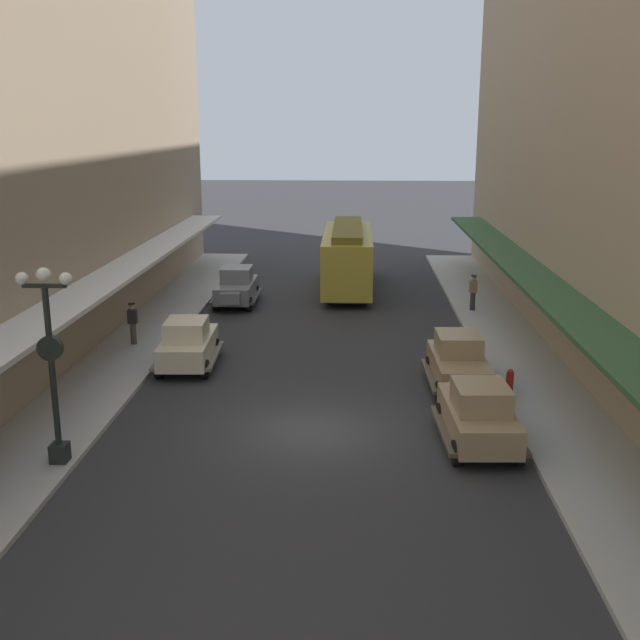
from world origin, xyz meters
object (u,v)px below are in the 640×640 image
at_px(fire_hydrant, 510,381).
at_px(pedestrian_1, 133,323).
at_px(parked_car_1, 188,342).
at_px(parked_car_3, 478,413).
at_px(parked_car_2, 459,361).
at_px(lamp_post_with_clock, 51,358).
at_px(parked_car_0, 236,286).
at_px(streetcar, 347,255).
at_px(pedestrian_0, 473,292).

relative_size(fire_hydrant, pedestrian_1, 0.49).
distance_m(parked_car_1, parked_car_3, 11.62).
bearing_deg(parked_car_2, fire_hydrant, -29.63).
bearing_deg(lamp_post_with_clock, parked_car_1, 79.70).
relative_size(parked_car_1, parked_car_2, 1.00).
distance_m(parked_car_0, pedestrian_1, 8.22).
height_order(fire_hydrant, pedestrian_1, pedestrian_1).
bearing_deg(parked_car_1, pedestrian_1, 139.08).
distance_m(streetcar, pedestrian_1, 14.12).
relative_size(parked_car_1, lamp_post_with_clock, 0.84).
bearing_deg(pedestrian_1, parked_car_0, 68.74).
xyz_separation_m(parked_car_3, pedestrian_0, (2.11, 15.39, 0.07)).
height_order(streetcar, pedestrian_0, streetcar).
bearing_deg(parked_car_2, pedestrian_1, 161.27).
distance_m(parked_car_2, streetcar, 16.01).
bearing_deg(pedestrian_1, lamp_post_with_clock, -83.89).
bearing_deg(fire_hydrant, pedestrian_1, 159.96).
height_order(parked_car_1, parked_car_3, same).
height_order(lamp_post_with_clock, pedestrian_0, lamp_post_with_clock).
bearing_deg(parked_car_0, lamp_post_with_clock, -95.58).
xyz_separation_m(parked_car_2, fire_hydrant, (1.56, -0.89, -0.38)).
height_order(parked_car_3, fire_hydrant, parked_car_3).
bearing_deg(streetcar, parked_car_1, -112.59).
height_order(parked_car_0, pedestrian_1, parked_car_0).
distance_m(parked_car_0, lamp_post_with_clock, 18.79).
bearing_deg(pedestrian_1, parked_car_1, -40.92).
relative_size(parked_car_2, pedestrian_1, 2.57).
xyz_separation_m(parked_car_1, lamp_post_with_clock, (-1.56, -8.56, 2.04)).
bearing_deg(lamp_post_with_clock, parked_car_3, 10.01).
relative_size(streetcar, pedestrian_0, 5.75).
relative_size(lamp_post_with_clock, pedestrian_0, 3.09).
distance_m(fire_hydrant, pedestrian_1, 14.82).
bearing_deg(parked_car_3, fire_hydrant, 67.20).
relative_size(pedestrian_0, pedestrian_1, 1.00).
bearing_deg(parked_car_3, parked_car_2, 89.20).
bearing_deg(parked_car_0, pedestrian_0, -6.18).
bearing_deg(parked_car_2, streetcar, 104.28).
xyz_separation_m(parked_car_1, parked_car_2, (9.63, -1.83, 0.00)).
xyz_separation_m(streetcar, pedestrian_1, (-8.41, -11.30, -0.89)).
distance_m(parked_car_2, pedestrian_0, 10.81).
bearing_deg(pedestrian_1, parked_car_3, -36.10).
relative_size(parked_car_3, lamp_post_with_clock, 0.84).
height_order(parked_car_0, pedestrian_0, parked_car_0).
distance_m(streetcar, fire_hydrant, 17.33).
height_order(lamp_post_with_clock, pedestrian_1, lamp_post_with_clock).
distance_m(parked_car_0, parked_car_1, 10.03).
bearing_deg(parked_car_0, fire_hydrant, -49.36).
distance_m(parked_car_0, parked_car_3, 19.05).
height_order(parked_car_1, streetcar, streetcar).
bearing_deg(lamp_post_with_clock, pedestrian_1, 96.11).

